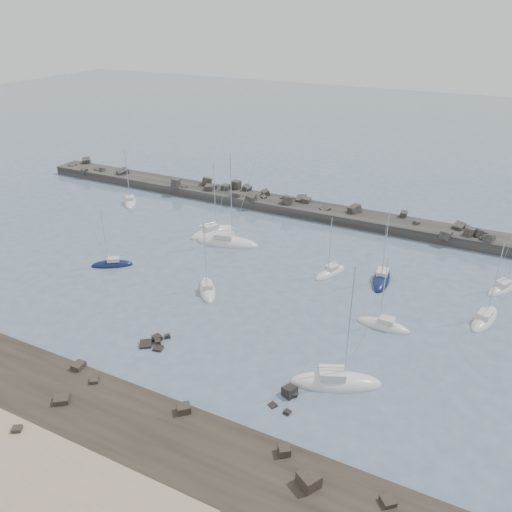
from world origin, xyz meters
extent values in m
plane|color=slate|center=(0.00, 0.00, 0.00)|extent=(400.00, 400.00, 0.00)
cube|color=black|center=(0.00, -22.00, 0.00)|extent=(140.00, 12.00, 0.70)
cube|color=black|center=(-6.29, -21.41, 0.65)|extent=(1.99, 1.96, 0.59)
cube|color=black|center=(-8.58, -16.64, 0.65)|extent=(1.21, 1.41, 0.60)
cube|color=black|center=(-5.47, -17.57, 0.54)|extent=(1.33, 1.39, 0.38)
cube|color=black|center=(-7.04, -26.29, 0.64)|extent=(1.13, 1.09, 0.57)
cube|color=black|center=(5.74, -17.05, 0.76)|extent=(1.72, 1.71, 0.81)
cube|color=black|center=(16.79, -17.34, 0.76)|extent=(1.48, 1.50, 0.81)
cube|color=black|center=(19.98, -19.44, 0.97)|extent=(2.27, 2.23, 1.25)
cube|color=black|center=(26.42, -18.17, 0.59)|extent=(1.56, 1.56, 0.47)
cube|color=black|center=(-4.69, -9.63, -0.07)|extent=(1.96, 2.02, 1.18)
cube|color=black|center=(-3.24, -7.25, 0.22)|extent=(0.98, 0.92, 0.66)
cube|color=black|center=(-4.32, -8.43, 0.21)|extent=(0.72, 0.76, 0.40)
cube|color=black|center=(-3.48, -8.86, 0.29)|extent=(1.07, 1.07, 0.69)
cube|color=black|center=(-4.15, -8.11, 0.24)|extent=(1.46, 1.38, 0.73)
cube|color=black|center=(-2.88, -9.60, -0.08)|extent=(1.25, 1.25, 0.90)
cube|color=black|center=(13.22, -12.00, -0.07)|extent=(1.14, 1.12, 0.60)
cube|color=black|center=(14.22, -9.73, -0.04)|extent=(1.15, 1.16, 0.70)
cube|color=black|center=(14.45, -9.80, 0.29)|extent=(1.34, 1.28, 0.73)
cube|color=black|center=(14.14, -9.75, 0.30)|extent=(1.78, 1.91, 1.65)
cube|color=black|center=(14.98, -12.31, 0.13)|extent=(0.75, 0.77, 0.51)
cube|color=#2B2926|center=(-7.50, 38.00, 0.20)|extent=(115.00, 6.00, 3.20)
cube|color=#2B2926|center=(-56.63, 35.43, 1.78)|extent=(1.68, 1.82, 1.70)
cube|color=#2B2926|center=(-24.08, 38.39, 1.85)|extent=(3.03, 2.78, 1.50)
cube|color=#2B2926|center=(-20.85, 38.74, 2.23)|extent=(1.67, 1.52, 1.35)
cube|color=#2B2926|center=(1.45, 37.52, 1.65)|extent=(2.24, 2.51, 1.84)
cube|color=#2B2926|center=(29.53, 36.92, 1.75)|extent=(1.76, 1.80, 1.72)
cube|color=#2B2926|center=(-39.76, 35.63, 1.46)|extent=(1.39, 1.43, 0.98)
cube|color=#2B2926|center=(-12.02, 39.51, 2.08)|extent=(2.14, 2.27, 1.86)
cube|color=#2B2926|center=(26.48, 40.10, 1.65)|extent=(1.76, 1.65, 1.24)
cube|color=#2B2926|center=(18.16, 37.96, 1.86)|extent=(1.39, 1.40, 1.26)
cube|color=#2B2926|center=(27.05, 37.03, 2.33)|extent=(1.87, 1.94, 1.63)
cube|color=#2B2926|center=(-17.06, 35.89, 2.00)|extent=(2.26, 2.22, 1.75)
cube|color=#2B2926|center=(-60.75, 40.50, 2.15)|extent=(2.61, 2.86, 2.07)
cube|color=#2B2926|center=(-3.20, 39.39, 1.89)|extent=(1.93, 1.78, 1.69)
cube|color=#2B2926|center=(-47.08, 37.83, 1.86)|extent=(2.06, 2.06, 1.19)
cube|color=#2B2926|center=(-16.70, 40.37, 2.15)|extent=(2.08, 1.86, 1.94)
cube|color=#2B2926|center=(-6.14, 37.04, 2.48)|extent=(2.37, 2.24, 2.13)
cube|color=#2B2926|center=(-52.79, 37.16, 2.07)|extent=(1.22, 1.36, 1.34)
cube|color=#2B2926|center=(23.58, 35.45, 1.85)|extent=(2.10, 2.04, 1.58)
cube|color=#2B2926|center=(-62.30, 37.42, 1.60)|extent=(1.86, 1.89, 1.63)
cube|color=#2B2926|center=(-19.25, 40.28, 2.51)|extent=(1.96, 1.66, 2.00)
cube|color=#2B2926|center=(-29.52, 36.28, 1.73)|extent=(1.45, 1.57, 1.16)
cube|color=#2B2926|center=(-4.38, 39.93, 1.84)|extent=(2.43, 2.79, 1.97)
cube|color=#2B2926|center=(6.83, 38.54, 2.18)|extent=(2.95, 2.82, 2.48)
cube|color=#2B2926|center=(-47.27, 37.67, 2.18)|extent=(2.79, 3.18, 1.98)
cube|color=#2B2926|center=(-54.61, 37.50, 1.63)|extent=(2.23, 2.10, 1.56)
cube|color=#2B2926|center=(25.18, 39.45, 1.87)|extent=(2.22, 2.68, 1.87)
cube|color=#2B2926|center=(-31.15, 35.45, 2.65)|extent=(2.10, 2.31, 2.22)
cube|color=#2B2926|center=(-11.70, 37.97, 1.79)|extent=(1.35, 1.46, 1.27)
cube|color=#2B2926|center=(15.49, 40.38, 2.27)|extent=(1.14, 1.44, 1.38)
cube|color=#2B2926|center=(30.22, 36.30, 1.97)|extent=(2.23, 2.43, 2.27)
cube|color=#2B2926|center=(-8.15, 39.24, 1.54)|extent=(1.34, 1.27, 1.24)
cube|color=#2B2926|center=(28.75, 37.65, 2.19)|extent=(2.07, 2.21, 2.12)
cube|color=#2B2926|center=(-25.97, 39.61, 2.42)|extent=(2.86, 3.12, 2.58)
cube|color=#2B2926|center=(-13.32, 35.58, 2.24)|extent=(2.21, 2.10, 2.08)
cube|color=#2B2926|center=(-23.83, 37.14, 2.15)|extent=(2.03, 2.20, 1.55)
ellipsoid|color=silver|center=(-37.12, 27.49, 0.05)|extent=(6.36, 7.47, 1.93)
cube|color=silver|center=(-36.89, 27.19, 1.18)|extent=(2.48, 2.60, 0.62)
cylinder|color=silver|center=(-37.47, 27.98, 5.97)|extent=(0.11, 0.11, 10.19)
cylinder|color=silver|center=(-36.58, 26.76, 1.76)|extent=(1.86, 2.48, 0.09)
ellipsoid|color=#0E173D|center=(-22.03, 4.43, 0.05)|extent=(6.48, 5.17, 1.78)
cube|color=silver|center=(-21.76, 4.61, 1.11)|extent=(2.21, 2.07, 0.61)
cylinder|color=silver|center=(-22.46, 4.15, 5.14)|extent=(0.10, 0.10, 8.68)
cylinder|color=silver|center=(-21.39, 4.85, 1.67)|extent=(2.21, 1.47, 0.09)
ellipsoid|color=silver|center=(-14.05, 21.83, 0.05)|extent=(6.59, 9.02, 2.36)
cube|color=silver|center=(-14.26, 21.44, 1.45)|extent=(2.73, 3.01, 0.79)
cylinder|color=silver|center=(-13.72, 22.45, 6.99)|extent=(0.14, 0.14, 11.86)
cylinder|color=silver|center=(-14.56, 20.90, 2.18)|extent=(1.78, 3.14, 0.11)
ellipsoid|color=silver|center=(-9.68, 19.37, 0.05)|extent=(11.31, 5.74, 2.61)
cube|color=silver|center=(-10.20, 19.24, 1.56)|extent=(3.45, 2.82, 0.79)
cylinder|color=silver|center=(-8.83, 19.56, 8.47)|extent=(0.14, 0.14, 14.62)
cylinder|color=silver|center=(-10.94, 19.07, 2.29)|extent=(4.24, 1.10, 0.11)
ellipsoid|color=silver|center=(-4.66, 4.51, 0.05)|extent=(5.93, 6.97, 1.91)
cube|color=silver|center=(-4.45, 4.22, 1.18)|extent=(2.31, 2.43, 0.64)
cylinder|color=silver|center=(-4.99, 4.96, 5.62)|extent=(0.11, 0.11, 9.51)
cylinder|color=silver|center=(-4.16, 3.83, 1.78)|extent=(1.74, 2.32, 0.09)
ellipsoid|color=silver|center=(9.50, 17.08, 0.05)|extent=(4.21, 6.62, 1.76)
cube|color=silver|center=(9.62, 17.37, 1.10)|extent=(1.85, 2.13, 0.60)
cylinder|color=silver|center=(9.31, 16.61, 5.08)|extent=(0.10, 0.10, 8.57)
cylinder|color=silver|center=(9.78, 17.78, 1.65)|extent=(1.03, 2.39, 0.09)
ellipsoid|color=silver|center=(17.98, -5.94, 0.05)|extent=(10.36, 6.84, 2.43)
cube|color=silver|center=(17.52, -6.14, 1.46)|extent=(3.36, 2.96, 0.75)
cylinder|color=silver|center=(18.71, -5.62, 7.81)|extent=(0.13, 0.13, 13.44)
cylinder|color=silver|center=(16.88, -6.42, 2.15)|extent=(3.69, 1.70, 0.11)
ellipsoid|color=#0E173D|center=(16.96, 18.51, 0.05)|extent=(3.19, 8.07, 2.00)
cube|color=silver|center=(16.92, 18.90, 1.22)|extent=(1.79, 2.35, 0.64)
cylinder|color=silver|center=(17.02, 17.89, 6.22)|extent=(0.11, 0.11, 10.63)
cylinder|color=silver|center=(16.86, 19.45, 1.82)|extent=(0.39, 3.14, 0.09)
ellipsoid|color=silver|center=(20.04, 6.90, 0.05)|extent=(6.75, 2.17, 1.82)
cube|color=silver|center=(20.38, 6.90, 1.13)|extent=(1.90, 1.38, 0.61)
cylinder|color=silver|center=(19.50, 6.91, 5.36)|extent=(0.10, 0.10, 9.08)
cylinder|color=silver|center=(20.85, 6.89, 1.70)|extent=(2.69, 0.12, 0.09)
ellipsoid|color=silver|center=(31.49, 14.19, 0.05)|extent=(4.08, 7.80, 1.89)
cube|color=silver|center=(31.40, 13.82, 1.15)|extent=(1.97, 2.39, 0.60)
cylinder|color=silver|center=(31.64, 14.76, 5.89)|extent=(0.10, 0.10, 10.07)
cylinder|color=silver|center=(31.27, 13.32, 1.71)|extent=(0.82, 2.91, 0.09)
ellipsoid|color=silver|center=(33.31, 23.76, 0.05)|extent=(5.33, 7.15, 1.91)
cube|color=silver|center=(33.14, 23.45, 1.19)|extent=(2.19, 2.40, 0.65)
cylinder|color=silver|center=(32.90, 23.03, 1.79)|extent=(1.46, 2.48, 0.09)
camera|label=1|loc=(28.76, -47.26, 37.03)|focal=35.00mm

